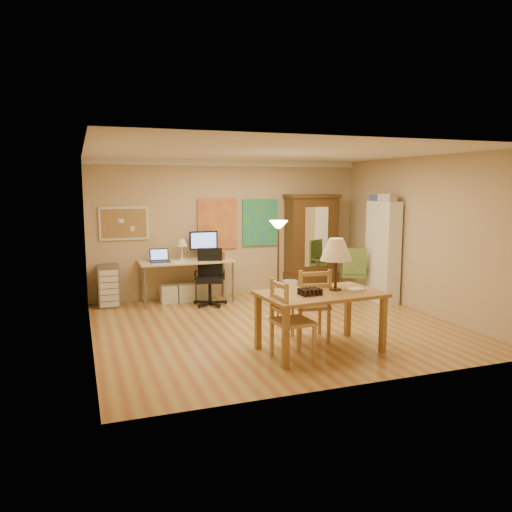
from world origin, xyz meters
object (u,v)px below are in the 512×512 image
object	(u,v)px
dining_table	(326,280)
armoire	(311,249)
computer_desk	(188,276)
bookshelf	(383,252)
office_chair_black	(210,290)
office_chair_green	(354,285)

from	to	relation	value
dining_table	armoire	xyz separation A→B (m)	(1.50, 3.52, -0.07)
computer_desk	bookshelf	size ratio (longest dim) A/B	0.92
computer_desk	office_chair_black	distance (m)	0.58
office_chair_green	dining_table	bearing A→B (deg)	-127.37
bookshelf	armoire	bearing A→B (deg)	122.14
dining_table	armoire	bearing A→B (deg)	66.94
dining_table	computer_desk	size ratio (longest dim) A/B	0.95
office_chair_black	armoire	bearing A→B (deg)	12.51
computer_desk	office_chair_green	world-z (taller)	computer_desk
dining_table	office_chair_green	size ratio (longest dim) A/B	1.65
dining_table	bookshelf	bearing A→B (deg)	42.93
office_chair_black	bookshelf	world-z (taller)	bookshelf
computer_desk	bookshelf	world-z (taller)	bookshelf
computer_desk	armoire	world-z (taller)	armoire
office_chair_green	office_chair_black	bearing A→B (deg)	171.92
bookshelf	office_chair_green	bearing A→B (deg)	129.32
dining_table	office_chair_green	world-z (taller)	dining_table
dining_table	office_chair_black	distance (m)	3.18
armoire	bookshelf	bearing A→B (deg)	-57.86
office_chair_black	office_chair_green	world-z (taller)	office_chair_black
armoire	bookshelf	size ratio (longest dim) A/B	1.06
armoire	bookshelf	distance (m)	1.58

